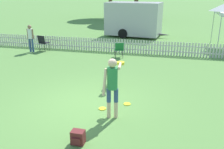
% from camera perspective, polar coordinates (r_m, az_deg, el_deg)
% --- Properties ---
extents(ground_plane, '(240.00, 240.00, 0.00)m').
position_cam_1_polar(ground_plane, '(7.96, -5.84, -6.64)').
color(ground_plane, '#5B8C42').
extents(handler_person, '(0.46, 1.09, 1.72)m').
position_cam_1_polar(handler_person, '(6.72, 0.17, -1.49)').
color(handler_person, beige).
rests_on(handler_person, ground_plane).
extents(leaping_dog, '(0.42, 0.96, 0.93)m').
position_cam_1_polar(leaping_dog, '(9.08, -0.05, 0.65)').
color(leaping_dog, olive).
rests_on(leaping_dog, ground_plane).
extents(frisbee_near_handler, '(0.22, 0.22, 0.02)m').
position_cam_1_polar(frisbee_near_handler, '(7.88, 3.47, -6.73)').
color(frisbee_near_handler, yellow).
rests_on(frisbee_near_handler, ground_plane).
extents(frisbee_near_dog, '(0.22, 0.22, 0.02)m').
position_cam_1_polar(frisbee_near_dog, '(7.59, -2.22, -7.78)').
color(frisbee_near_dog, yellow).
rests_on(frisbee_near_dog, ground_plane).
extents(backpack_on_grass, '(0.31, 0.27, 0.33)m').
position_cam_1_polar(backpack_on_grass, '(6.03, -7.80, -14.06)').
color(backpack_on_grass, maroon).
rests_on(backpack_on_grass, ground_plane).
extents(picket_fence, '(20.75, 0.04, 0.75)m').
position_cam_1_polar(picket_fence, '(13.98, 3.23, 6.46)').
color(picket_fence, beige).
rests_on(picket_fence, ground_plane).
extents(folding_chair_blue_left, '(0.56, 0.58, 0.91)m').
position_cam_1_polar(folding_chair_blue_left, '(14.88, -15.53, 7.26)').
color(folding_chair_blue_left, '#333338').
rests_on(folding_chair_blue_left, ground_plane).
extents(folding_chair_center, '(0.57, 0.58, 0.81)m').
position_cam_1_polar(folding_chair_center, '(12.96, 1.65, 5.95)').
color(folding_chair_center, '#333338').
rests_on(folding_chair_center, ground_plane).
extents(spectator_standing, '(0.41, 0.27, 1.52)m').
position_cam_1_polar(spectator_standing, '(14.76, -18.14, 8.35)').
color(spectator_standing, '#334C7A').
rests_on(spectator_standing, ground_plane).
extents(equipment_trailer, '(4.77, 2.59, 2.47)m').
position_cam_1_polar(equipment_trailer, '(18.90, 4.99, 12.60)').
color(equipment_trailer, '#B7B7B7').
rests_on(equipment_trailer, ground_plane).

